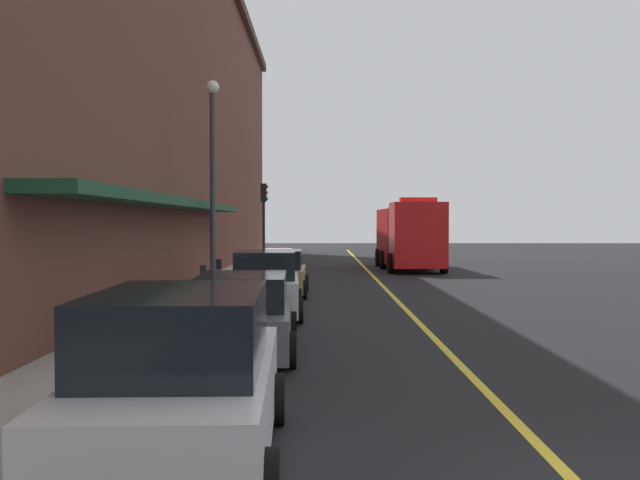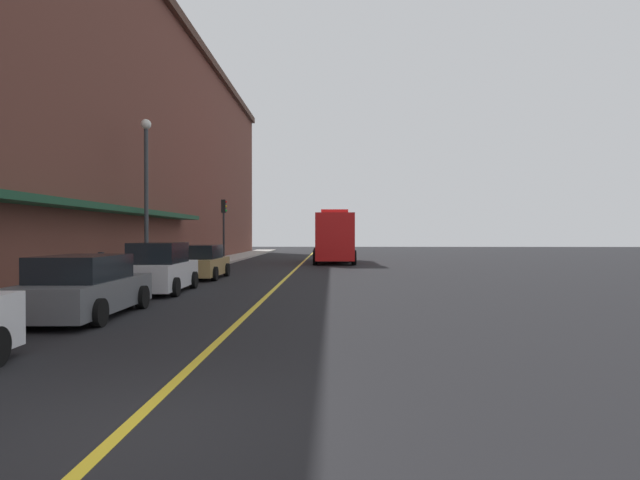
{
  "view_description": "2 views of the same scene",
  "coord_description": "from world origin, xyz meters",
  "px_view_note": "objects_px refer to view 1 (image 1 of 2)",
  "views": [
    {
      "loc": [
        -2.48,
        -6.6,
        2.54
      ],
      "look_at": [
        -2.6,
        27.19,
        1.7
      ],
      "focal_mm": 41.25,
      "sensor_mm": 36.0,
      "label": 1
    },
    {
      "loc": [
        2.19,
        -5.26,
        2.06
      ],
      "look_at": [
        1.38,
        27.99,
        1.7
      ],
      "focal_mm": 28.99,
      "sensor_mm": 36.0,
      "label": 2
    }
  ],
  "objects_px": {
    "parked_car_1": "(246,316)",
    "street_lamp_left": "(215,164)",
    "traffic_light_near": "(267,210)",
    "parked_car_2": "(268,286)",
    "parking_meter_2": "(206,282)",
    "parked_car_3": "(282,274)",
    "parking_meter_1": "(240,265)",
    "parked_car_0": "(186,385)",
    "parking_meter_0": "(222,274)",
    "fire_truck": "(411,236)"
  },
  "relations": [
    {
      "from": "street_lamp_left",
      "to": "traffic_light_near",
      "type": "relative_size",
      "value": 1.61
    },
    {
      "from": "parked_car_1",
      "to": "parking_meter_0",
      "type": "distance_m",
      "value": 6.95
    },
    {
      "from": "parked_car_3",
      "to": "street_lamp_left",
      "type": "distance_m",
      "value": 4.46
    },
    {
      "from": "parked_car_1",
      "to": "parking_meter_1",
      "type": "xyz_separation_m",
      "value": [
        -1.4,
        11.29,
        0.33
      ]
    },
    {
      "from": "parking_meter_2",
      "to": "street_lamp_left",
      "type": "xyz_separation_m",
      "value": [
        -0.6,
        5.75,
        3.34
      ]
    },
    {
      "from": "parking_meter_1",
      "to": "parking_meter_2",
      "type": "distance_m",
      "value": 7.31
    },
    {
      "from": "parking_meter_2",
      "to": "traffic_light_near",
      "type": "height_order",
      "value": "traffic_light_near"
    },
    {
      "from": "parked_car_2",
      "to": "fire_truck",
      "type": "distance_m",
      "value": 20.61
    },
    {
      "from": "street_lamp_left",
      "to": "parked_car_1",
      "type": "bearing_deg",
      "value": -78.38
    },
    {
      "from": "parking_meter_1",
      "to": "traffic_light_near",
      "type": "distance_m",
      "value": 11.59
    },
    {
      "from": "parking_meter_0",
      "to": "street_lamp_left",
      "type": "distance_m",
      "value": 4.48
    },
    {
      "from": "fire_truck",
      "to": "traffic_light_near",
      "type": "relative_size",
      "value": 2.01
    },
    {
      "from": "fire_truck",
      "to": "parking_meter_1",
      "type": "bearing_deg",
      "value": -30.11
    },
    {
      "from": "parked_car_2",
      "to": "parking_meter_2",
      "type": "relative_size",
      "value": 3.24
    },
    {
      "from": "parking_meter_1",
      "to": "street_lamp_left",
      "type": "relative_size",
      "value": 0.19
    },
    {
      "from": "traffic_light_near",
      "to": "parking_meter_0",
      "type": "bearing_deg",
      "value": -90.22
    },
    {
      "from": "parked_car_1",
      "to": "parking_meter_2",
      "type": "xyz_separation_m",
      "value": [
        -1.4,
        3.97,
        0.33
      ]
    },
    {
      "from": "parked_car_3",
      "to": "parking_meter_0",
      "type": "height_order",
      "value": "parked_car_3"
    },
    {
      "from": "parked_car_0",
      "to": "parking_meter_0",
      "type": "relative_size",
      "value": 3.72
    },
    {
      "from": "parked_car_3",
      "to": "parking_meter_1",
      "type": "height_order",
      "value": "parked_car_3"
    },
    {
      "from": "parked_car_1",
      "to": "parked_car_3",
      "type": "relative_size",
      "value": 1.12
    },
    {
      "from": "parked_car_2",
      "to": "parking_meter_2",
      "type": "xyz_separation_m",
      "value": [
        -1.42,
        -1.53,
        0.24
      ]
    },
    {
      "from": "parked_car_3",
      "to": "parking_meter_2",
      "type": "height_order",
      "value": "parked_car_3"
    },
    {
      "from": "fire_truck",
      "to": "parked_car_0",
      "type": "bearing_deg",
      "value": -12.37
    },
    {
      "from": "parked_car_1",
      "to": "parking_meter_2",
      "type": "height_order",
      "value": "parked_car_1"
    },
    {
      "from": "parked_car_2",
      "to": "traffic_light_near",
      "type": "height_order",
      "value": "traffic_light_near"
    },
    {
      "from": "parking_meter_1",
      "to": "parking_meter_0",
      "type": "bearing_deg",
      "value": -90.0
    },
    {
      "from": "parked_car_3",
      "to": "parking_meter_0",
      "type": "relative_size",
      "value": 3.12
    },
    {
      "from": "parking_meter_0",
      "to": "traffic_light_near",
      "type": "xyz_separation_m",
      "value": [
        0.06,
        15.89,
        2.1
      ]
    },
    {
      "from": "parked_car_1",
      "to": "street_lamp_left",
      "type": "height_order",
      "value": "street_lamp_left"
    },
    {
      "from": "parking_meter_1",
      "to": "street_lamp_left",
      "type": "distance_m",
      "value": 3.74
    },
    {
      "from": "street_lamp_left",
      "to": "parked_car_2",
      "type": "bearing_deg",
      "value": -64.4
    },
    {
      "from": "parked_car_0",
      "to": "fire_truck",
      "type": "bearing_deg",
      "value": -12.92
    },
    {
      "from": "parking_meter_0",
      "to": "street_lamp_left",
      "type": "xyz_separation_m",
      "value": [
        -0.6,
        2.93,
        3.34
      ]
    },
    {
      "from": "parked_car_1",
      "to": "street_lamp_left",
      "type": "xyz_separation_m",
      "value": [
        -2.0,
        9.73,
        3.67
      ]
    },
    {
      "from": "parked_car_0",
      "to": "parked_car_3",
      "type": "distance_m",
      "value": 17.71
    },
    {
      "from": "fire_truck",
      "to": "parking_meter_1",
      "type": "height_order",
      "value": "fire_truck"
    },
    {
      "from": "parked_car_3",
      "to": "parking_meter_1",
      "type": "distance_m",
      "value": 1.49
    },
    {
      "from": "traffic_light_near",
      "to": "parking_meter_1",
      "type": "bearing_deg",
      "value": -90.31
    },
    {
      "from": "parked_car_1",
      "to": "street_lamp_left",
      "type": "relative_size",
      "value": 0.67
    },
    {
      "from": "parked_car_0",
      "to": "street_lamp_left",
      "type": "distance_m",
      "value": 16.7
    },
    {
      "from": "parked_car_1",
      "to": "traffic_light_near",
      "type": "distance_m",
      "value": 22.85
    },
    {
      "from": "street_lamp_left",
      "to": "parking_meter_1",
      "type": "bearing_deg",
      "value": 68.98
    },
    {
      "from": "parked_car_1",
      "to": "traffic_light_near",
      "type": "height_order",
      "value": "traffic_light_near"
    },
    {
      "from": "parked_car_0",
      "to": "street_lamp_left",
      "type": "bearing_deg",
      "value": 5.32
    },
    {
      "from": "parking_meter_1",
      "to": "street_lamp_left",
      "type": "bearing_deg",
      "value": -111.02
    },
    {
      "from": "street_lamp_left",
      "to": "parked_car_0",
      "type": "bearing_deg",
      "value": -82.77
    },
    {
      "from": "parked_car_0",
      "to": "street_lamp_left",
      "type": "xyz_separation_m",
      "value": [
        -2.05,
        16.19,
        3.54
      ]
    },
    {
      "from": "fire_truck",
      "to": "parking_meter_2",
      "type": "xyz_separation_m",
      "value": [
        -7.6,
        -21.17,
        -0.72
      ]
    },
    {
      "from": "parked_car_0",
      "to": "traffic_light_near",
      "type": "height_order",
      "value": "traffic_light_near"
    }
  ]
}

